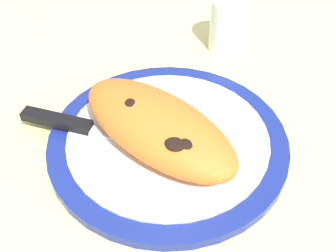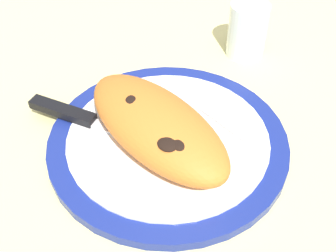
{
  "view_description": "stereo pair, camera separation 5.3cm",
  "coord_description": "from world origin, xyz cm",
  "px_view_note": "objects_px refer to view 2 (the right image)",
  "views": [
    {
      "loc": [
        -29.67,
        28.24,
        43.04
      ],
      "look_at": [
        0.0,
        0.0,
        3.7
      ],
      "focal_mm": 46.69,
      "sensor_mm": 36.0,
      "label": 1
    },
    {
      "loc": [
        -33.06,
        24.18,
        43.04
      ],
      "look_at": [
        0.0,
        0.0,
        3.7
      ],
      "focal_mm": 46.69,
      "sensor_mm": 36.0,
      "label": 2
    }
  ],
  "objects_px": {
    "calzone": "(157,126)",
    "fork": "(212,115)",
    "plate": "(168,141)",
    "knife": "(80,117)",
    "water_glass": "(247,33)"
  },
  "relations": [
    {
      "from": "calzone",
      "to": "knife",
      "type": "xyz_separation_m",
      "value": [
        0.1,
        0.06,
        -0.03
      ]
    },
    {
      "from": "water_glass",
      "to": "fork",
      "type": "bearing_deg",
      "value": 122.62
    },
    {
      "from": "calzone",
      "to": "fork",
      "type": "xyz_separation_m",
      "value": [
        -0.0,
        -0.09,
        -0.03
      ]
    },
    {
      "from": "knife",
      "to": "plate",
      "type": "bearing_deg",
      "value": -141.44
    },
    {
      "from": "plate",
      "to": "fork",
      "type": "height_order",
      "value": "fork"
    },
    {
      "from": "plate",
      "to": "water_glass",
      "type": "height_order",
      "value": "water_glass"
    },
    {
      "from": "fork",
      "to": "water_glass",
      "type": "relative_size",
      "value": 1.79
    },
    {
      "from": "plate",
      "to": "knife",
      "type": "relative_size",
      "value": 1.53
    },
    {
      "from": "fork",
      "to": "water_glass",
      "type": "height_order",
      "value": "water_glass"
    },
    {
      "from": "fork",
      "to": "knife",
      "type": "xyz_separation_m",
      "value": [
        0.1,
        0.15,
        0.0
      ]
    },
    {
      "from": "calzone",
      "to": "water_glass",
      "type": "distance_m",
      "value": 0.27
    },
    {
      "from": "plate",
      "to": "fork",
      "type": "xyz_separation_m",
      "value": [
        -0.0,
        -0.07,
        0.01
      ]
    },
    {
      "from": "water_glass",
      "to": "calzone",
      "type": "bearing_deg",
      "value": 111.72
    },
    {
      "from": "calzone",
      "to": "fork",
      "type": "relative_size",
      "value": 1.52
    },
    {
      "from": "calzone",
      "to": "knife",
      "type": "relative_size",
      "value": 1.17
    }
  ]
}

